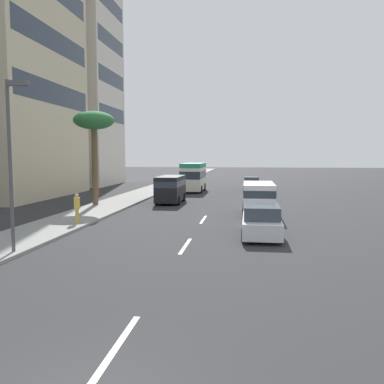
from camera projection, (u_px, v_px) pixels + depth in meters
The scene contains 15 objects.
ground_plane at pixel (217, 199), 37.67m from camera, with size 198.00×198.00×0.00m, color #2D2D30.
sidewalk_right at pixel (132, 197), 38.75m from camera, with size 162.00×3.56×0.15m, color gray.
lane_stripe_near at pixel (117, 346), 8.75m from camera, with size 3.20×0.16×0.01m, color silver.
lane_stripe_mid at pixel (185, 246), 18.36m from camera, with size 3.20×0.16×0.01m, color silver.
lane_stripe_far at pixel (203, 219), 25.90m from camera, with size 3.20×0.16×0.01m, color silver.
car_lead at pixel (261, 222), 20.40m from camera, with size 4.51×1.93×1.61m.
van_second at pixel (171, 188), 34.84m from camera, with size 4.79×2.05×2.30m.
minibus_third at pixel (193, 176), 45.58m from camera, with size 6.19×2.35×3.18m.
van_fourth at pixel (259, 197), 27.63m from camera, with size 4.97×2.16×2.20m.
car_fifth at pixel (251, 184), 46.10m from camera, with size 4.04×1.81×1.63m.
pedestrian_near_lamp at pixel (77, 207), 23.67m from camera, with size 0.35×0.39×1.71m.
pedestrian_mid_block at pixel (97, 194), 32.55m from camera, with size 0.30×0.37×1.57m.
palm_tree at pixel (94, 124), 31.84m from camera, with size 3.16×3.16×7.36m.
street_lamp at pixel (12, 147), 16.32m from camera, with size 0.24×0.97×6.92m.
office_tower_far at pixel (70, 37), 54.80m from camera, with size 10.92×11.67×39.73m.
Camera 1 is at (-5.93, -2.72, 4.10)m, focal length 38.17 mm.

